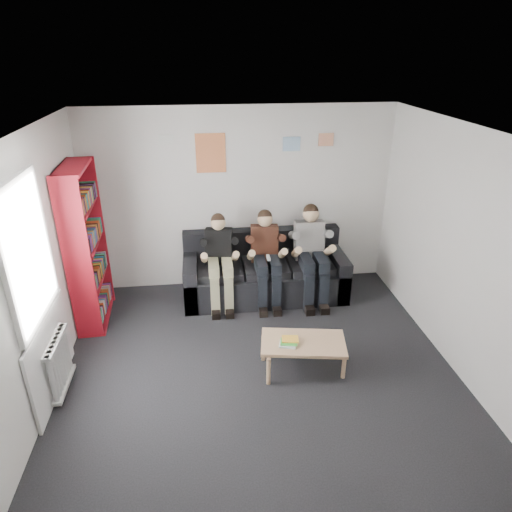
{
  "coord_description": "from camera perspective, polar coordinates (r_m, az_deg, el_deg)",
  "views": [
    {
      "loc": [
        -0.55,
        -3.94,
        3.44
      ],
      "look_at": [
        0.09,
        1.3,
        0.98
      ],
      "focal_mm": 32.0,
      "sensor_mm": 36.0,
      "label": 1
    }
  ],
  "objects": [
    {
      "name": "coffee_table",
      "position": [
        5.31,
        5.91,
        -10.98
      ],
      "size": [
        0.95,
        0.52,
        0.38
      ],
      "rotation": [
        0.0,
        0.0,
        -0.17
      ],
      "color": "tan",
      "rests_on": "ground"
    },
    {
      "name": "room_shell",
      "position": [
        4.5,
        0.83,
        -2.7
      ],
      "size": [
        5.0,
        5.0,
        5.0
      ],
      "color": "black",
      "rests_on": "ground"
    },
    {
      "name": "person_middle",
      "position": [
        6.47,
        1.3,
        -0.29
      ],
      "size": [
        0.39,
        0.84,
        1.34
      ],
      "rotation": [
        0.0,
        0.0,
        -0.08
      ],
      "color": "#442316",
      "rests_on": "sofa"
    },
    {
      "name": "poster_sign",
      "position": [
        6.56,
        -11.17,
        14.07
      ],
      "size": [
        0.2,
        0.01,
        0.14
      ],
      "primitive_type": "cube",
      "color": "white",
      "rests_on": "room_shell"
    },
    {
      "name": "person_right",
      "position": [
        6.58,
        7.0,
        0.17
      ],
      "size": [
        0.42,
        0.9,
        1.4
      ],
      "rotation": [
        0.0,
        0.0,
        -0.04
      ],
      "color": "white",
      "rests_on": "sofa"
    },
    {
      "name": "poster_pink",
      "position": [
        6.79,
        8.75,
        14.19
      ],
      "size": [
        0.22,
        0.01,
        0.18
      ],
      "primitive_type": "cube",
      "color": "#B53884",
      "rests_on": "room_shell"
    },
    {
      "name": "radiator",
      "position": [
        5.41,
        -23.33,
        -12.23
      ],
      "size": [
        0.1,
        0.64,
        0.6
      ],
      "color": "silver",
      "rests_on": "ground"
    },
    {
      "name": "sofa",
      "position": [
        6.81,
        1.03,
        -2.21
      ],
      "size": [
        2.36,
        0.97,
        0.91
      ],
      "color": "black",
      "rests_on": "ground"
    },
    {
      "name": "poster_blue",
      "position": [
        6.69,
        4.46,
        13.79
      ],
      "size": [
        0.25,
        0.01,
        0.2
      ],
      "primitive_type": "cube",
      "color": "#3F92D6",
      "rests_on": "room_shell"
    },
    {
      "name": "window",
      "position": [
        5.08,
        -25.41,
        -6.04
      ],
      "size": [
        0.05,
        1.3,
        2.36
      ],
      "color": "white",
      "rests_on": "room_shell"
    },
    {
      "name": "poster_large",
      "position": [
        6.58,
        -5.68,
        12.67
      ],
      "size": [
        0.42,
        0.01,
        0.55
      ],
      "primitive_type": "cube",
      "color": "#E4B050",
      "rests_on": "room_shell"
    },
    {
      "name": "person_left",
      "position": [
        6.42,
        -4.53,
        -0.67
      ],
      "size": [
        0.38,
        0.81,
        1.32
      ],
      "rotation": [
        0.0,
        0.0,
        -0.15
      ],
      "color": "black",
      "rests_on": "sofa"
    },
    {
      "name": "bookshelf",
      "position": [
        6.26,
        -20.41,
        1.04
      ],
      "size": [
        0.32,
        0.96,
        2.13
      ],
      "rotation": [
        0.0,
        0.0,
        0.05
      ],
      "color": "maroon",
      "rests_on": "ground"
    },
    {
      "name": "game_cases",
      "position": [
        5.22,
        4.13,
        -10.65
      ],
      "size": [
        0.23,
        0.2,
        0.04
      ],
      "rotation": [
        0.0,
        0.0,
        -0.28
      ],
      "color": "silver",
      "rests_on": "coffee_table"
    }
  ]
}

